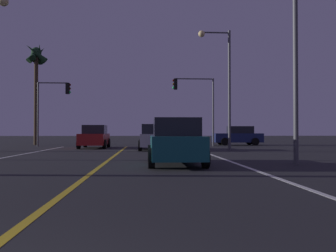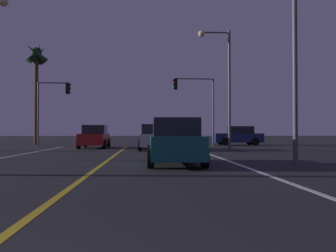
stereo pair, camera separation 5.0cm
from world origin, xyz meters
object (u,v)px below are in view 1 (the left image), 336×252
object	(u,v)px
traffic_light_near_right	(194,96)
traffic_light_near_left	(54,99)
car_oncoming	(95,137)
street_lamp_right_far	(222,74)
car_ahead_far	(154,138)
street_lamp_right_near	(280,16)
palm_tree_left_far	(36,64)
car_lead_same_lane	(175,142)
car_crossing_side	(238,136)

from	to	relation	value
traffic_light_near_right	traffic_light_near_left	world-z (taller)	traffic_light_near_right
car_oncoming	street_lamp_right_far	bearing A→B (deg)	69.30
car_oncoming	car_ahead_far	distance (m)	5.23
street_lamp_right_near	palm_tree_left_far	distance (m)	25.16
car_ahead_far	street_lamp_right_far	size ratio (longest dim) A/B	0.54
car_lead_same_lane	street_lamp_right_far	world-z (taller)	street_lamp_right_far
car_lead_same_lane	car_oncoming	bearing A→B (deg)	20.08
palm_tree_left_far	street_lamp_right_near	bearing A→B (deg)	-53.20
car_crossing_side	traffic_light_near_right	size ratio (longest dim) A/B	0.76
car_crossing_side	street_lamp_right_far	size ratio (longest dim) A/B	0.54
car_crossing_side	palm_tree_left_far	size ratio (longest dim) A/B	0.46
car_ahead_far	car_lead_same_lane	bearing A→B (deg)	-176.91
traffic_light_near_right	traffic_light_near_left	size ratio (longest dim) A/B	1.08
car_lead_same_lane	car_ahead_far	bearing A→B (deg)	3.09
street_lamp_right_far	palm_tree_left_far	distance (m)	18.11
traffic_light_near_right	street_lamp_right_near	bearing A→B (deg)	93.43
car_ahead_far	traffic_light_near_left	size ratio (longest dim) A/B	0.82
car_oncoming	traffic_light_near_right	world-z (taller)	traffic_light_near_right
traffic_light_near_right	street_lamp_right_near	size ratio (longest dim) A/B	0.65
car_oncoming	street_lamp_right_near	xyz separation A→B (m)	(8.80, -13.74, 4.67)
car_crossing_side	street_lamp_right_near	distance (m)	19.40
car_lead_same_lane	traffic_light_near_right	distance (m)	16.76
car_ahead_far	palm_tree_left_far	world-z (taller)	palm_tree_left_far
traffic_light_near_right	car_crossing_side	bearing A→B (deg)	-153.79
traffic_light_near_right	street_lamp_right_far	xyz separation A→B (m)	(1.06, -6.05, 0.83)
car_oncoming	street_lamp_right_far	distance (m)	10.39
traffic_light_near_right	street_lamp_right_near	world-z (taller)	street_lamp_right_near
traffic_light_near_right	traffic_light_near_left	xyz separation A→B (m)	(-11.50, 0.00, -0.34)
street_lamp_right_far	car_oncoming	bearing A→B (deg)	-20.70
car_oncoming	street_lamp_right_far	world-z (taller)	street_lamp_right_far
palm_tree_left_far	traffic_light_near_right	bearing A→B (deg)	-14.60
car_oncoming	street_lamp_right_near	size ratio (longest dim) A/B	0.49
street_lamp_right_near	palm_tree_left_far	size ratio (longest dim) A/B	0.94
car_crossing_side	street_lamp_right_far	bearing A→B (deg)	68.49
car_crossing_side	street_lamp_right_far	distance (m)	9.73
car_oncoming	car_lead_same_lane	size ratio (longest dim) A/B	1.00
car_lead_same_lane	palm_tree_left_far	distance (m)	23.67
car_oncoming	street_lamp_right_near	bearing A→B (deg)	32.63
car_oncoming	car_crossing_side	size ratio (longest dim) A/B	1.00
traffic_light_near_left	car_oncoming	bearing A→B (deg)	-36.18
street_lamp_right_near	street_lamp_right_far	world-z (taller)	street_lamp_right_near
car_oncoming	traffic_light_near_left	bearing A→B (deg)	-126.18
car_lead_same_lane	palm_tree_left_far	bearing A→B (deg)	29.38
car_oncoming	car_lead_same_lane	distance (m)	14.32
car_oncoming	traffic_light_near_right	xyz separation A→B (m)	(7.81, 2.70, 3.40)
car_oncoming	car_ahead_far	world-z (taller)	same
street_lamp_right_far	car_lead_same_lane	bearing A→B (deg)	68.63
street_lamp_right_far	palm_tree_left_far	world-z (taller)	palm_tree_left_far
car_crossing_side	traffic_light_near_left	bearing A→B (deg)	7.60
car_oncoming	car_lead_same_lane	xyz separation A→B (m)	(4.92, -13.45, 0.00)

